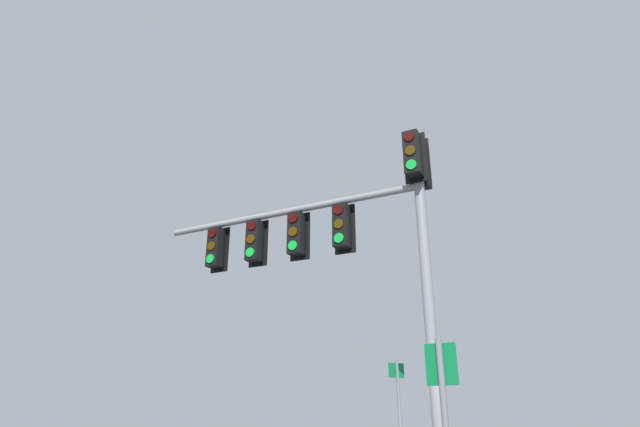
# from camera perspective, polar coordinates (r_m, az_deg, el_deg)

# --- Properties ---
(signal_mast_assembly) EXTENTS (4.86, 4.49, 6.99)m
(signal_mast_assembly) POSITION_cam_1_polar(r_m,az_deg,el_deg) (10.34, 2.33, -2.77)
(signal_mast_assembly) COLOR gray
(signal_mast_assembly) RESTS_ON ground
(route_sign_primary) EXTENTS (0.10, 0.40, 3.06)m
(route_sign_primary) POSITION_cam_1_polar(r_m,az_deg,el_deg) (12.48, 8.72, -21.21)
(route_sign_primary) COLOR slate
(route_sign_primary) RESTS_ON ground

